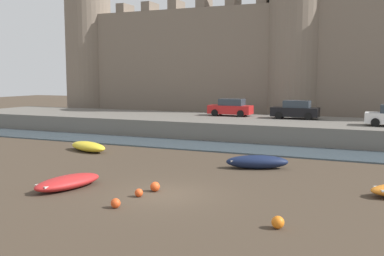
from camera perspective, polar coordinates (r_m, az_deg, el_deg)
ground_plane at (r=20.41m, az=-3.47°, el=-8.43°), size 160.00×160.00×0.00m
water_channel at (r=32.83m, az=7.30°, el=-2.62°), size 80.00×4.50×0.10m
quay_road at (r=39.69m, az=10.22°, el=-0.04°), size 64.37×10.00×1.52m
castle at (r=48.87m, az=13.00°, el=9.76°), size 58.77×6.40×22.13m
rowboat_midflat_right at (r=26.11m, az=8.26°, el=-4.24°), size 3.73×2.33×0.78m
rowboat_foreground_centre at (r=22.13m, az=-15.47°, el=-6.60°), size 2.25×3.81×0.62m
rowboat_foreground_left at (r=32.54m, az=-13.05°, el=-2.28°), size 3.91×2.60×0.67m
mooring_buoy_near_channel at (r=20.91m, az=-4.72°, el=-7.44°), size 0.45×0.45×0.45m
mooring_buoy_mid_mud at (r=20.09m, az=-6.77°, el=-8.17°), size 0.37×0.37×0.37m
mooring_buoy_near_shore at (r=18.59m, az=-9.68°, el=-9.39°), size 0.40×0.40×0.40m
mooring_buoy_off_centre at (r=16.26m, az=10.85°, el=-11.68°), size 0.45×0.45×0.45m
car_quay_east at (r=42.82m, az=4.94°, el=2.59°), size 4.11×1.89×1.62m
car_quay_centre_east at (r=40.81m, az=13.01°, el=2.24°), size 4.11×1.89×1.62m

